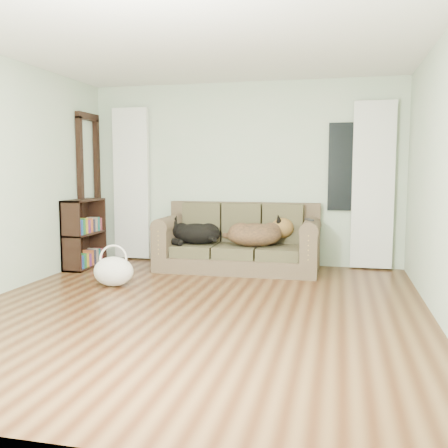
% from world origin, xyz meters
% --- Properties ---
extents(floor, '(5.00, 5.00, 0.00)m').
position_xyz_m(floor, '(0.00, 0.00, 0.00)').
color(floor, '#3F210F').
rests_on(floor, ground).
extents(ceiling, '(5.00, 5.00, 0.00)m').
position_xyz_m(ceiling, '(0.00, 0.00, 2.60)').
color(ceiling, white).
rests_on(ceiling, ground).
extents(wall_back, '(4.50, 0.04, 2.60)m').
position_xyz_m(wall_back, '(0.00, 2.50, 1.30)').
color(wall_back, '#B2BCA7').
rests_on(wall_back, ground).
extents(wall_right, '(0.04, 5.00, 2.60)m').
position_xyz_m(wall_right, '(2.25, 0.00, 1.30)').
color(wall_right, '#B2BCA7').
rests_on(wall_right, ground).
extents(curtain_left, '(0.55, 0.08, 2.25)m').
position_xyz_m(curtain_left, '(-1.70, 2.42, 1.15)').
color(curtain_left, silver).
rests_on(curtain_left, ground).
extents(curtain_right, '(0.55, 0.08, 2.25)m').
position_xyz_m(curtain_right, '(1.80, 2.42, 1.15)').
color(curtain_right, silver).
rests_on(curtain_right, ground).
extents(window_pane, '(0.50, 0.03, 1.20)m').
position_xyz_m(window_pane, '(1.45, 2.47, 1.40)').
color(window_pane, black).
rests_on(window_pane, wall_back).
extents(door_casing, '(0.07, 0.60, 2.10)m').
position_xyz_m(door_casing, '(-2.20, 2.05, 1.05)').
color(door_casing, black).
rests_on(door_casing, ground).
extents(sofa, '(2.16, 0.93, 0.88)m').
position_xyz_m(sofa, '(0.03, 1.97, 0.45)').
color(sofa, '#433525').
rests_on(sofa, floor).
extents(dog_black_lab, '(0.77, 0.61, 0.29)m').
position_xyz_m(dog_black_lab, '(-0.58, 1.92, 0.48)').
color(dog_black_lab, black).
rests_on(dog_black_lab, sofa).
extents(dog_shepherd, '(0.86, 0.69, 0.34)m').
position_xyz_m(dog_shepherd, '(0.31, 1.92, 0.49)').
color(dog_shepherd, black).
rests_on(dog_shepherd, sofa).
extents(tv_remote, '(0.14, 0.20, 0.02)m').
position_xyz_m(tv_remote, '(0.99, 1.78, 0.73)').
color(tv_remote, black).
rests_on(tv_remote, sofa).
extents(tote_bag, '(0.54, 0.45, 0.35)m').
position_xyz_m(tote_bag, '(-1.20, 0.70, 0.16)').
color(tote_bag, silver).
rests_on(tote_bag, floor).
extents(bookshelf, '(0.30, 0.77, 0.95)m').
position_xyz_m(bookshelf, '(-2.09, 1.66, 0.50)').
color(bookshelf, black).
rests_on(bookshelf, floor).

